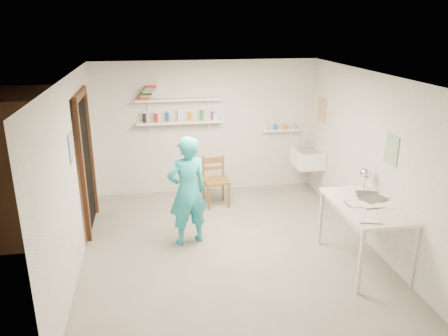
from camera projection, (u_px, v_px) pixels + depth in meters
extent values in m
cube|color=slate|center=(229.00, 247.00, 6.20)|extent=(4.00, 4.50, 0.02)
cube|color=silver|center=(229.00, 75.00, 5.42)|extent=(4.00, 4.50, 0.02)
cube|color=silver|center=(207.00, 128.00, 7.92)|extent=(4.00, 0.02, 2.40)
cube|color=silver|center=(277.00, 251.00, 3.70)|extent=(4.00, 0.02, 2.40)
cube|color=silver|center=(72.00, 176.00, 5.49)|extent=(0.02, 4.50, 2.40)
cube|color=silver|center=(370.00, 159.00, 6.13)|extent=(0.02, 4.50, 2.40)
cube|color=black|center=(86.00, 165.00, 6.54)|extent=(0.02, 0.90, 2.00)
cube|color=brown|center=(36.00, 164.00, 6.41)|extent=(1.40, 1.50, 2.10)
cube|color=brown|center=(80.00, 95.00, 6.20)|extent=(0.06, 1.05, 0.10)
cube|color=brown|center=(83.00, 176.00, 6.07)|extent=(0.06, 0.10, 2.00)
cube|color=brown|center=(91.00, 155.00, 7.01)|extent=(0.06, 0.10, 2.00)
cube|color=white|center=(179.00, 122.00, 7.67)|extent=(1.50, 0.22, 0.03)
cube|color=white|center=(179.00, 99.00, 7.54)|extent=(1.50, 0.22, 0.03)
cube|color=white|center=(280.00, 130.00, 8.08)|extent=(0.70, 0.14, 0.03)
cube|color=#334C7F|center=(71.00, 148.00, 5.43)|extent=(0.01, 0.28, 0.36)
cube|color=#995933|center=(322.00, 110.00, 7.69)|extent=(0.01, 0.34, 0.42)
cube|color=#3F724C|center=(391.00, 150.00, 5.52)|extent=(0.01, 0.30, 0.38)
cube|color=white|center=(308.00, 158.00, 7.84)|extent=(0.48, 0.60, 0.30)
imported|color=#23A3B2|center=(187.00, 191.00, 6.08)|extent=(0.67, 0.54, 1.59)
cylinder|color=beige|center=(190.00, 168.00, 6.20)|extent=(0.28, 0.12, 0.29)
cube|color=brown|center=(216.00, 181.00, 7.45)|extent=(0.46, 0.44, 0.89)
cube|color=silver|center=(364.00, 235.00, 5.63)|extent=(0.77, 1.29, 0.86)
sphere|color=white|center=(366.00, 173.00, 5.93)|extent=(0.16, 0.16, 0.16)
cylinder|color=black|center=(144.00, 118.00, 7.54)|extent=(0.06, 0.06, 0.17)
cylinder|color=red|center=(156.00, 117.00, 7.57)|extent=(0.06, 0.06, 0.17)
cylinder|color=blue|center=(168.00, 117.00, 7.60)|extent=(0.06, 0.06, 0.17)
cylinder|color=white|center=(179.00, 117.00, 7.64)|extent=(0.06, 0.06, 0.17)
cylinder|color=orange|center=(191.00, 116.00, 7.67)|extent=(0.06, 0.06, 0.17)
cylinder|color=#268C3F|center=(202.00, 116.00, 7.70)|extent=(0.06, 0.06, 0.17)
cylinder|color=#8C268C|center=(213.00, 115.00, 7.73)|extent=(0.06, 0.06, 0.17)
cube|color=red|center=(143.00, 99.00, 7.43)|extent=(0.18, 0.14, 0.03)
cube|color=#1933A5|center=(144.00, 97.00, 7.43)|extent=(0.18, 0.14, 0.03)
cube|color=orange|center=(146.00, 95.00, 7.42)|extent=(0.18, 0.14, 0.03)
cube|color=black|center=(147.00, 94.00, 7.42)|extent=(0.18, 0.14, 0.03)
cube|color=yellow|center=(148.00, 92.00, 7.41)|extent=(0.18, 0.14, 0.03)
cube|color=#338C4C|center=(149.00, 90.00, 7.40)|extent=(0.18, 0.14, 0.03)
cube|color=#8C3F8C|center=(150.00, 89.00, 7.40)|extent=(0.18, 0.14, 0.03)
cube|color=red|center=(151.00, 87.00, 7.39)|extent=(0.18, 0.14, 0.03)
cylinder|color=silver|center=(269.00, 127.00, 8.02)|extent=(0.07, 0.07, 0.09)
cylinder|color=#335999|center=(276.00, 127.00, 8.05)|extent=(0.07, 0.07, 0.09)
cylinder|color=orange|center=(283.00, 127.00, 8.07)|extent=(0.07, 0.07, 0.09)
cylinder|color=#999999|center=(290.00, 126.00, 8.09)|extent=(0.07, 0.07, 0.09)
cube|color=silver|center=(368.00, 204.00, 5.49)|extent=(0.30, 0.22, 0.00)
cube|color=#4C4742|center=(368.00, 204.00, 5.49)|extent=(0.30, 0.22, 0.00)
cube|color=beige|center=(368.00, 203.00, 5.49)|extent=(0.30, 0.22, 0.00)
cube|color=#383330|center=(368.00, 203.00, 5.49)|extent=(0.30, 0.22, 0.00)
cube|color=silver|center=(368.00, 203.00, 5.48)|extent=(0.30, 0.22, 0.00)
cube|color=silver|center=(368.00, 203.00, 5.48)|extent=(0.30, 0.22, 0.00)
cube|color=#4C4742|center=(368.00, 202.00, 5.48)|extent=(0.30, 0.22, 0.00)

